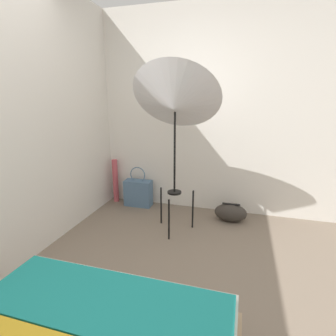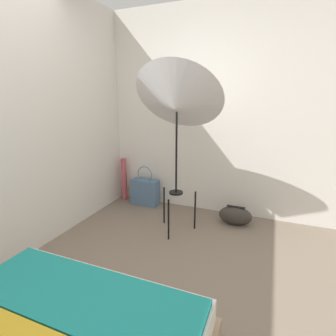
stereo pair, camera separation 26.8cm
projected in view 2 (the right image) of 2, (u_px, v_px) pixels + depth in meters
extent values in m
cube|color=silver|center=(205.00, 113.00, 3.33)|extent=(8.00, 0.05, 2.60)
cube|color=silver|center=(50.00, 117.00, 2.67)|extent=(0.05, 8.00, 2.60)
cube|color=#197F7A|center=(83.00, 297.00, 1.50)|extent=(1.40, 0.48, 0.04)
cylinder|color=black|center=(169.00, 220.00, 2.79)|extent=(0.02, 0.02, 0.46)
cylinder|color=black|center=(164.00, 205.00, 3.16)|extent=(0.02, 0.02, 0.46)
cylinder|color=black|center=(195.00, 210.00, 3.02)|extent=(0.02, 0.02, 0.46)
cylinder|color=black|center=(176.00, 193.00, 2.93)|extent=(0.16, 0.16, 0.02)
cylinder|color=black|center=(176.00, 150.00, 2.80)|extent=(0.02, 0.02, 0.98)
cone|color=silver|center=(177.00, 103.00, 2.68)|extent=(0.95, 0.79, 0.81)
cube|color=slate|center=(145.00, 192.00, 3.74)|extent=(0.38, 0.17, 0.37)
torus|color=slate|center=(145.00, 174.00, 3.67)|extent=(0.22, 0.01, 0.22)
ellipsoid|color=#332D28|center=(235.00, 216.00, 3.16)|extent=(0.39, 0.22, 0.22)
cube|color=black|center=(236.00, 207.00, 3.13)|extent=(0.22, 0.04, 0.01)
cylinder|color=#BC4C56|center=(124.00, 179.00, 3.90)|extent=(0.08, 0.08, 0.63)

